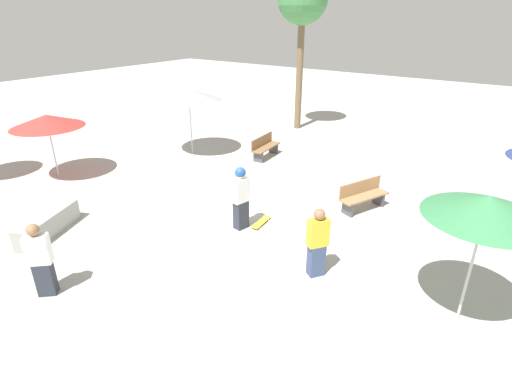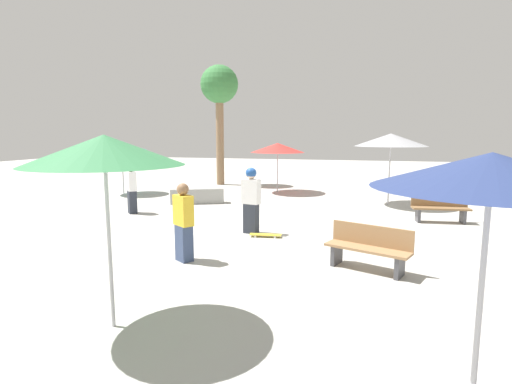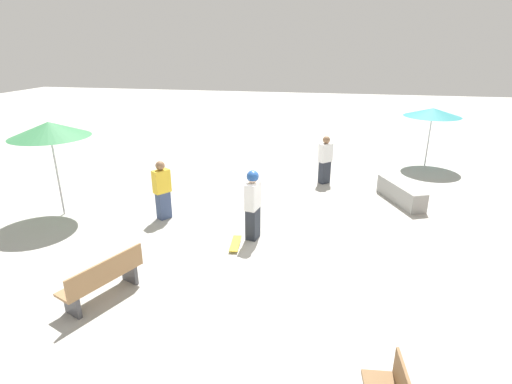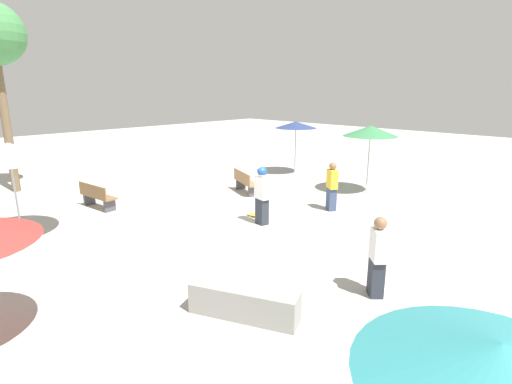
{
  "view_description": "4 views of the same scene",
  "coord_description": "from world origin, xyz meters",
  "px_view_note": "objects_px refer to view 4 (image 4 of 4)",
  "views": [
    {
      "loc": [
        -6.55,
        6.99,
        5.31
      ],
      "look_at": [
        -1.12,
        -0.57,
        1.08
      ],
      "focal_mm": 28.0,
      "sensor_mm": 36.0,
      "label": 1
    },
    {
      "loc": [
        -10.65,
        -3.16,
        2.58
      ],
      "look_at": [
        -0.39,
        -0.43,
        1.04
      ],
      "focal_mm": 28.0,
      "sensor_mm": 36.0,
      "label": 2
    },
    {
      "loc": [
        1.01,
        -8.96,
        4.49
      ],
      "look_at": [
        -0.62,
        -0.73,
        1.33
      ],
      "focal_mm": 28.0,
      "sensor_mm": 36.0,
      "label": 3
    },
    {
      "loc": [
        7.48,
        7.32,
        3.95
      ],
      "look_at": [
        -0.94,
        -0.82,
        0.87
      ],
      "focal_mm": 28.0,
      "sensor_mm": 36.0,
      "label": 4
    }
  ],
  "objects_px": {
    "skater_main": "(262,194)",
    "bystander_far": "(332,187)",
    "bench_far": "(97,196)",
    "concrete_ledge": "(244,302)",
    "bench_near": "(245,182)",
    "shade_umbrella_navy": "(296,125)",
    "shade_umbrella_green": "(371,131)",
    "bystander_watching": "(378,257)",
    "shade_umbrella_teal": "(499,363)",
    "skateboard": "(258,216)",
    "shade_umbrella_grey": "(9,152)"
  },
  "relations": [
    {
      "from": "bench_far",
      "to": "concrete_ledge",
      "type": "bearing_deg",
      "value": -13.67
    },
    {
      "from": "bystander_far",
      "to": "concrete_ledge",
      "type": "bearing_deg",
      "value": -33.99
    },
    {
      "from": "skateboard",
      "to": "bystander_watching",
      "type": "relative_size",
      "value": 0.51
    },
    {
      "from": "bench_far",
      "to": "bystander_watching",
      "type": "xyz_separation_m",
      "value": [
        -1.15,
        9.53,
        0.38
      ]
    },
    {
      "from": "skater_main",
      "to": "bystander_watching",
      "type": "distance_m",
      "value": 4.75
    },
    {
      "from": "bench_near",
      "to": "shade_umbrella_grey",
      "type": "bearing_deg",
      "value": -73.65
    },
    {
      "from": "skateboard",
      "to": "shade_umbrella_navy",
      "type": "height_order",
      "value": "shade_umbrella_navy"
    },
    {
      "from": "concrete_ledge",
      "to": "bystander_watching",
      "type": "height_order",
      "value": "bystander_watching"
    },
    {
      "from": "shade_umbrella_navy",
      "to": "bystander_far",
      "type": "relative_size",
      "value": 1.52
    },
    {
      "from": "shade_umbrella_grey",
      "to": "shade_umbrella_navy",
      "type": "bearing_deg",
      "value": -179.81
    },
    {
      "from": "bystander_watching",
      "to": "shade_umbrella_grey",
      "type": "bearing_deg",
      "value": 71.28
    },
    {
      "from": "shade_umbrella_navy",
      "to": "bystander_watching",
      "type": "height_order",
      "value": "shade_umbrella_navy"
    },
    {
      "from": "skater_main",
      "to": "shade_umbrella_green",
      "type": "relative_size",
      "value": 0.67
    },
    {
      "from": "concrete_ledge",
      "to": "bench_near",
      "type": "bearing_deg",
      "value": -134.68
    },
    {
      "from": "shade_umbrella_green",
      "to": "shade_umbrella_teal",
      "type": "relative_size",
      "value": 1.16
    },
    {
      "from": "shade_umbrella_teal",
      "to": "bystander_far",
      "type": "xyz_separation_m",
      "value": [
        -7.91,
        -6.57,
        -1.26
      ]
    },
    {
      "from": "bench_near",
      "to": "bystander_watching",
      "type": "bearing_deg",
      "value": -4.41
    },
    {
      "from": "shade_umbrella_teal",
      "to": "bystander_watching",
      "type": "relative_size",
      "value": 1.38
    },
    {
      "from": "shade_umbrella_green",
      "to": "bystander_watching",
      "type": "bearing_deg",
      "value": 30.18
    },
    {
      "from": "bench_far",
      "to": "shade_umbrella_grey",
      "type": "relative_size",
      "value": 0.63
    },
    {
      "from": "skateboard",
      "to": "shade_umbrella_green",
      "type": "height_order",
      "value": "shade_umbrella_green"
    },
    {
      "from": "skateboard",
      "to": "bench_near",
      "type": "height_order",
      "value": "bench_near"
    },
    {
      "from": "shade_umbrella_green",
      "to": "skateboard",
      "type": "bearing_deg",
      "value": -9.75
    },
    {
      "from": "bench_near",
      "to": "shade_umbrella_grey",
      "type": "height_order",
      "value": "shade_umbrella_grey"
    },
    {
      "from": "shade_umbrella_grey",
      "to": "bystander_far",
      "type": "relative_size",
      "value": 1.62
    },
    {
      "from": "bench_far",
      "to": "shade_umbrella_navy",
      "type": "height_order",
      "value": "shade_umbrella_navy"
    },
    {
      "from": "skater_main",
      "to": "bystander_watching",
      "type": "bearing_deg",
      "value": 172.61
    },
    {
      "from": "skateboard",
      "to": "shade_umbrella_teal",
      "type": "relative_size",
      "value": 0.37
    },
    {
      "from": "shade_umbrella_navy",
      "to": "bystander_far",
      "type": "height_order",
      "value": "shade_umbrella_navy"
    },
    {
      "from": "shade_umbrella_teal",
      "to": "bystander_watching",
      "type": "bearing_deg",
      "value": -143.5
    },
    {
      "from": "skater_main",
      "to": "bystander_far",
      "type": "relative_size",
      "value": 1.08
    },
    {
      "from": "skater_main",
      "to": "shade_umbrella_grey",
      "type": "bearing_deg",
      "value": 66.89
    },
    {
      "from": "bench_near",
      "to": "shade_umbrella_green",
      "type": "height_order",
      "value": "shade_umbrella_green"
    },
    {
      "from": "concrete_ledge",
      "to": "bench_far",
      "type": "distance_m",
      "value": 8.31
    },
    {
      "from": "skateboard",
      "to": "shade_umbrella_navy",
      "type": "relative_size",
      "value": 0.33
    },
    {
      "from": "concrete_ledge",
      "to": "shade_umbrella_navy",
      "type": "distance_m",
      "value": 12.46
    },
    {
      "from": "shade_umbrella_grey",
      "to": "shade_umbrella_navy",
      "type": "height_order",
      "value": "shade_umbrella_grey"
    },
    {
      "from": "shade_umbrella_green",
      "to": "bystander_far",
      "type": "bearing_deg",
      "value": 5.7
    },
    {
      "from": "bench_far",
      "to": "shade_umbrella_navy",
      "type": "distance_m",
      "value": 9.25
    },
    {
      "from": "skater_main",
      "to": "shade_umbrella_green",
      "type": "height_order",
      "value": "shade_umbrella_green"
    },
    {
      "from": "shade_umbrella_green",
      "to": "shade_umbrella_grey",
      "type": "bearing_deg",
      "value": -20.95
    },
    {
      "from": "shade_umbrella_navy",
      "to": "bystander_far",
      "type": "distance_m",
      "value": 5.98
    },
    {
      "from": "bench_far",
      "to": "shade_umbrella_green",
      "type": "distance_m",
      "value": 10.0
    },
    {
      "from": "concrete_ledge",
      "to": "shade_umbrella_navy",
      "type": "height_order",
      "value": "shade_umbrella_navy"
    },
    {
      "from": "bystander_watching",
      "to": "bystander_far",
      "type": "bearing_deg",
      "value": -1.36
    },
    {
      "from": "concrete_ledge",
      "to": "bench_near",
      "type": "height_order",
      "value": "bench_near"
    },
    {
      "from": "shade_umbrella_teal",
      "to": "bystander_watching",
      "type": "xyz_separation_m",
      "value": [
        -3.76,
        -2.79,
        -1.26
      ]
    },
    {
      "from": "skateboard",
      "to": "bystander_far",
      "type": "xyz_separation_m",
      "value": [
        -2.28,
        1.17,
        0.74
      ]
    },
    {
      "from": "bench_near",
      "to": "shade_umbrella_green",
      "type": "relative_size",
      "value": 0.64
    },
    {
      "from": "bystander_watching",
      "to": "shade_umbrella_green",
      "type": "bearing_deg",
      "value": -13.57
    }
  ]
}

